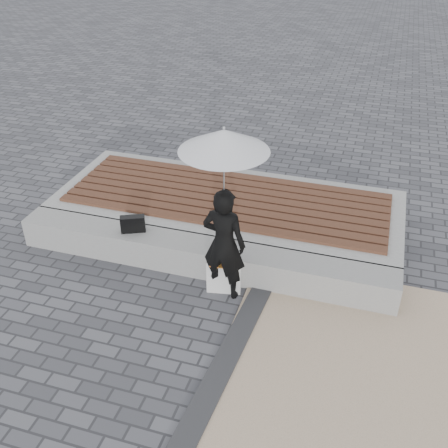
% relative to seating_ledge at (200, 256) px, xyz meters
% --- Properties ---
extents(ground, '(80.00, 80.00, 0.00)m').
position_rel_seating_ledge_xyz_m(ground, '(0.00, -1.60, -0.20)').
color(ground, '#525358').
rests_on(ground, ground).
extents(edging_band, '(0.61, 5.20, 0.04)m').
position_rel_seating_ledge_xyz_m(edging_band, '(0.75, -2.10, -0.18)').
color(edging_band, '#2F2F32').
rests_on(edging_band, ground).
extents(seating_ledge, '(5.00, 0.45, 0.40)m').
position_rel_seating_ledge_xyz_m(seating_ledge, '(0.00, 0.00, 0.00)').
color(seating_ledge, gray).
rests_on(seating_ledge, ground).
extents(timber_platform, '(5.00, 2.00, 0.40)m').
position_rel_seating_ledge_xyz_m(timber_platform, '(0.00, 1.20, 0.00)').
color(timber_platform, '#A3A39E').
rests_on(timber_platform, ground).
extents(timber_decking, '(4.60, 1.60, 0.04)m').
position_rel_seating_ledge_xyz_m(timber_decking, '(0.00, 1.20, 0.22)').
color(timber_decking, brown).
rests_on(timber_decking, timber_platform).
extents(woman, '(0.56, 0.39, 1.45)m').
position_rel_seating_ledge_xyz_m(woman, '(0.44, -0.37, 0.52)').
color(woman, black).
rests_on(woman, ground).
extents(parasol, '(0.98, 0.98, 1.25)m').
position_rel_seating_ledge_xyz_m(parasol, '(0.44, -0.37, 1.82)').
color(parasol, '#AAAAAF').
rests_on(parasol, ground).
extents(handbag, '(0.34, 0.24, 0.23)m').
position_rel_seating_ledge_xyz_m(handbag, '(-0.93, 0.01, 0.31)').
color(handbag, black).
rests_on(handbag, seating_ledge).
extents(canvas_tote, '(0.44, 0.25, 0.44)m').
position_rel_seating_ledge_xyz_m(canvas_tote, '(0.43, -0.32, 0.02)').
color(canvas_tote, silver).
rests_on(canvas_tote, ground).
extents(magazine, '(0.31, 0.24, 0.01)m').
position_rel_seating_ledge_xyz_m(magazine, '(0.43, -0.37, 0.24)').
color(magazine, '#EF3F30').
rests_on(magazine, canvas_tote).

